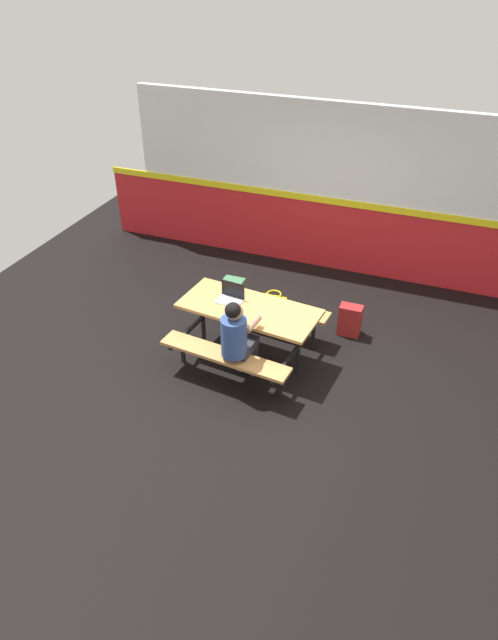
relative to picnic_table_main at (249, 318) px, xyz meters
name	(u,v)px	position (x,y,z in m)	size (l,w,h in m)	color
ground_plane	(283,364)	(0.47, 0.00, -0.58)	(10.00, 10.00, 0.02)	black
accent_backdrop	(342,195)	(0.47, 2.70, 0.67)	(8.00, 0.14, 2.60)	red
picnic_table_main	(249,318)	(0.00, 0.00, 0.00)	(1.79, 1.71, 0.74)	tan
student_nearer	(237,336)	(0.07, -0.57, 0.13)	(0.39, 0.54, 1.21)	#2D2D38
laptop_silver	(230,297)	(-0.27, 0.07, 0.21)	(0.34, 0.25, 0.22)	silver
backpack_dark	(350,320)	(1.10, 0.94, -0.36)	(0.30, 0.22, 0.44)	maroon
tote_bag_bright	(273,308)	(0.03, 0.89, -0.38)	(0.34, 0.21, 0.43)	yellow
satchel_spare	(234,292)	(-0.63, 1.04, -0.36)	(0.30, 0.22, 0.44)	#3F724C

